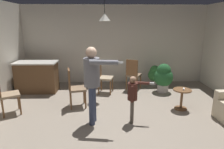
# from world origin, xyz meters

# --- Properties ---
(ground) EXTENTS (7.68, 7.68, 0.00)m
(ground) POSITION_xyz_m (0.00, 0.00, 0.00)
(ground) COLOR gray
(wall_back) EXTENTS (6.40, 0.10, 2.70)m
(wall_back) POSITION_xyz_m (0.00, 3.20, 1.35)
(wall_back) COLOR silver
(wall_back) RESTS_ON ground
(kitchen_counter) EXTENTS (1.26, 0.66, 0.95)m
(kitchen_counter) POSITION_xyz_m (-2.45, 2.17, 0.48)
(kitchen_counter) COLOR brown
(kitchen_counter) RESTS_ON ground
(side_table_by_couch) EXTENTS (0.44, 0.44, 0.52)m
(side_table_by_couch) POSITION_xyz_m (1.57, 0.73, 0.33)
(side_table_by_couch) COLOR brown
(side_table_by_couch) RESTS_ON ground
(person_adult) EXTENTS (0.79, 0.55, 1.65)m
(person_adult) POSITION_xyz_m (-0.58, 0.09, 1.02)
(person_adult) COLOR #384260
(person_adult) RESTS_ON ground
(person_child) EXTENTS (0.56, 0.30, 1.04)m
(person_child) POSITION_xyz_m (0.26, 0.08, 0.64)
(person_child) COLOR #60564C
(person_child) RESTS_ON ground
(dining_chair_by_counter) EXTENTS (0.50, 0.50, 1.00)m
(dining_chair_by_counter) POSITION_xyz_m (-1.11, 0.96, 0.55)
(dining_chair_by_counter) COLOR brown
(dining_chair_by_counter) RESTS_ON ground
(dining_chair_near_wall) EXTENTS (0.57, 0.57, 1.00)m
(dining_chair_near_wall) POSITION_xyz_m (-2.63, 0.57, 0.55)
(dining_chair_near_wall) COLOR brown
(dining_chair_near_wall) RESTS_ON ground
(dining_chair_centre_back) EXTENTS (0.50, 0.50, 1.00)m
(dining_chair_centre_back) POSITION_xyz_m (-0.39, 2.01, 0.55)
(dining_chair_centre_back) COLOR brown
(dining_chair_centre_back) RESTS_ON ground
(dining_chair_spare) EXTENTS (0.57, 0.57, 1.00)m
(dining_chair_spare) POSITION_xyz_m (0.55, 2.26, 0.55)
(dining_chair_spare) COLOR brown
(dining_chair_spare) RESTS_ON ground
(potted_plant_corner) EXTENTS (0.46, 0.46, 0.70)m
(potted_plant_corner) POSITION_xyz_m (1.36, 2.70, 0.39)
(potted_plant_corner) COLOR #B7B2AD
(potted_plant_corner) RESTS_ON ground
(potted_plant_by_wall) EXTENTS (0.58, 0.58, 0.90)m
(potted_plant_by_wall) POSITION_xyz_m (1.46, 2.02, 0.49)
(potted_plant_by_wall) COLOR #B7B2AD
(potted_plant_by_wall) RESTS_ON ground
(spare_remote_on_table) EXTENTS (0.08, 0.13, 0.04)m
(spare_remote_on_table) POSITION_xyz_m (1.59, 0.70, 0.54)
(spare_remote_on_table) COLOR white
(spare_remote_on_table) RESTS_ON side_table_by_couch
(ceiling_light_pendant) EXTENTS (0.32, 0.32, 0.55)m
(ceiling_light_pendant) POSITION_xyz_m (-0.33, 1.77, 2.25)
(ceiling_light_pendant) COLOR silver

